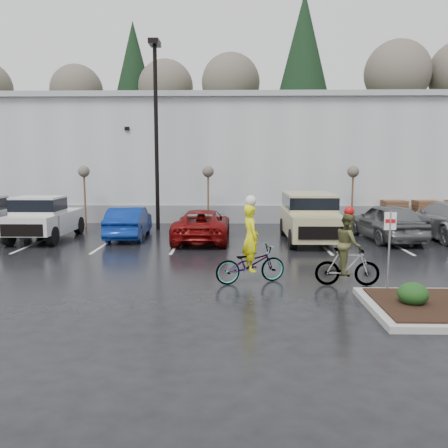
{
  "coord_description": "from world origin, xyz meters",
  "views": [
    {
      "loc": [
        -0.12,
        -11.7,
        3.45
      ],
      "look_at": [
        -0.48,
        4.41,
        1.3
      ],
      "focal_mm": 38.0,
      "sensor_mm": 36.0,
      "label": 1
    }
  ],
  "objects_px": {
    "fire_lane_sign": "(389,242)",
    "suv_tan": "(310,218)",
    "car_red": "(202,225)",
    "cyclist_olive": "(348,257)",
    "sapling_east": "(353,175)",
    "car_grey": "(387,222)",
    "pickup_white": "(47,217)",
    "car_blue": "(129,222)",
    "sapling_mid": "(208,175)",
    "sapling_west": "(84,175)",
    "cyclist_hivis": "(250,256)",
    "pallet_stack_b": "(425,213)",
    "lamppost": "(156,115)",
    "pallet_stack_a": "(394,213)"
  },
  "relations": [
    {
      "from": "fire_lane_sign",
      "to": "suv_tan",
      "type": "bearing_deg",
      "value": 94.54
    },
    {
      "from": "car_red",
      "to": "cyclist_olive",
      "type": "relative_size",
      "value": 2.23
    },
    {
      "from": "sapling_east",
      "to": "car_grey",
      "type": "relative_size",
      "value": 0.67
    },
    {
      "from": "car_red",
      "to": "pickup_white",
      "type": "bearing_deg",
      "value": -2.86
    },
    {
      "from": "car_blue",
      "to": "sapling_mid",
      "type": "bearing_deg",
      "value": -134.68
    },
    {
      "from": "sapling_west",
      "to": "pickup_white",
      "type": "xyz_separation_m",
      "value": [
        -0.45,
        -3.96,
        -1.75
      ]
    },
    {
      "from": "car_blue",
      "to": "sapling_east",
      "type": "bearing_deg",
      "value": -163.59
    },
    {
      "from": "sapling_west",
      "to": "car_blue",
      "type": "bearing_deg",
      "value": -49.72
    },
    {
      "from": "sapling_east",
      "to": "cyclist_hivis",
      "type": "height_order",
      "value": "sapling_east"
    },
    {
      "from": "suv_tan",
      "to": "car_grey",
      "type": "xyz_separation_m",
      "value": [
        3.39,
        0.38,
        -0.21
      ]
    },
    {
      "from": "pallet_stack_b",
      "to": "car_red",
      "type": "height_order",
      "value": "car_red"
    },
    {
      "from": "sapling_west",
      "to": "car_blue",
      "type": "distance_m",
      "value": 5.25
    },
    {
      "from": "lamppost",
      "to": "car_red",
      "type": "relative_size",
      "value": 1.86
    },
    {
      "from": "sapling_west",
      "to": "fire_lane_sign",
      "type": "distance_m",
      "value": 17.46
    },
    {
      "from": "sapling_east",
      "to": "pallet_stack_a",
      "type": "bearing_deg",
      "value": 21.8
    },
    {
      "from": "sapling_mid",
      "to": "sapling_east",
      "type": "xyz_separation_m",
      "value": [
        7.5,
        0.0,
        0.0
      ]
    },
    {
      "from": "sapling_mid",
      "to": "pallet_stack_a",
      "type": "height_order",
      "value": "sapling_mid"
    },
    {
      "from": "sapling_east",
      "to": "pallet_stack_b",
      "type": "height_order",
      "value": "sapling_east"
    },
    {
      "from": "cyclist_olive",
      "to": "car_blue",
      "type": "bearing_deg",
      "value": 47.02
    },
    {
      "from": "car_red",
      "to": "sapling_mid",
      "type": "bearing_deg",
      "value": -89.56
    },
    {
      "from": "car_grey",
      "to": "cyclist_hivis",
      "type": "bearing_deg",
      "value": 43.44
    },
    {
      "from": "sapling_west",
      "to": "sapling_mid",
      "type": "height_order",
      "value": "same"
    },
    {
      "from": "pallet_stack_a",
      "to": "cyclist_olive",
      "type": "bearing_deg",
      "value": -113.26
    },
    {
      "from": "pallet_stack_b",
      "to": "suv_tan",
      "type": "xyz_separation_m",
      "value": [
        -7.06,
        -5.45,
        0.35
      ]
    },
    {
      "from": "sapling_east",
      "to": "pickup_white",
      "type": "bearing_deg",
      "value": -164.68
    },
    {
      "from": "pallet_stack_a",
      "to": "car_red",
      "type": "relative_size",
      "value": 0.27
    },
    {
      "from": "sapling_mid",
      "to": "fire_lane_sign",
      "type": "bearing_deg",
      "value": -67.51
    },
    {
      "from": "car_blue",
      "to": "cyclist_hivis",
      "type": "bearing_deg",
      "value": 121.29
    },
    {
      "from": "pallet_stack_a",
      "to": "suv_tan",
      "type": "distance_m",
      "value": 7.65
    },
    {
      "from": "pickup_white",
      "to": "car_red",
      "type": "relative_size",
      "value": 1.05
    },
    {
      "from": "sapling_west",
      "to": "car_red",
      "type": "distance_m",
      "value": 8.09
    },
    {
      "from": "lamppost",
      "to": "car_blue",
      "type": "relative_size",
      "value": 2.14
    },
    {
      "from": "lamppost",
      "to": "pallet_stack_b",
      "type": "height_order",
      "value": "lamppost"
    },
    {
      "from": "sapling_east",
      "to": "car_blue",
      "type": "xyz_separation_m",
      "value": [
        -10.86,
        -3.7,
        -2.02
      ]
    },
    {
      "from": "car_blue",
      "to": "car_red",
      "type": "xyz_separation_m",
      "value": [
        3.35,
        -0.69,
        -0.02
      ]
    },
    {
      "from": "car_blue",
      "to": "cyclist_olive",
      "type": "bearing_deg",
      "value": 132.01
    },
    {
      "from": "sapling_west",
      "to": "suv_tan",
      "type": "bearing_deg",
      "value": -21.78
    },
    {
      "from": "lamppost",
      "to": "car_red",
      "type": "bearing_deg",
      "value": -53.82
    },
    {
      "from": "pallet_stack_a",
      "to": "pallet_stack_b",
      "type": "xyz_separation_m",
      "value": [
        1.7,
        0.0,
        0.0
      ]
    },
    {
      "from": "pallet_stack_a",
      "to": "cyclist_hivis",
      "type": "relative_size",
      "value": 0.54
    },
    {
      "from": "suv_tan",
      "to": "cyclist_hivis",
      "type": "distance_m",
      "value": 7.59
    },
    {
      "from": "suv_tan",
      "to": "sapling_west",
      "type": "bearing_deg",
      "value": 158.22
    },
    {
      "from": "fire_lane_sign",
      "to": "car_grey",
      "type": "distance_m",
      "value": 9.16
    },
    {
      "from": "car_red",
      "to": "cyclist_olive",
      "type": "xyz_separation_m",
      "value": [
        4.54,
        -7.36,
        0.13
      ]
    },
    {
      "from": "pallet_stack_b",
      "to": "pickup_white",
      "type": "distance_m",
      "value": 19.3
    },
    {
      "from": "sapling_west",
      "to": "pallet_stack_a",
      "type": "distance_m",
      "value": 16.66
    },
    {
      "from": "fire_lane_sign",
      "to": "pickup_white",
      "type": "xyz_separation_m",
      "value": [
        -12.25,
        8.84,
        -0.43
      ]
    },
    {
      "from": "sapling_east",
      "to": "car_grey",
      "type": "distance_m",
      "value": 4.53
    },
    {
      "from": "car_blue",
      "to": "cyclist_hivis",
      "type": "height_order",
      "value": "cyclist_hivis"
    },
    {
      "from": "pickup_white",
      "to": "fire_lane_sign",
      "type": "bearing_deg",
      "value": -35.81
    }
  ]
}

